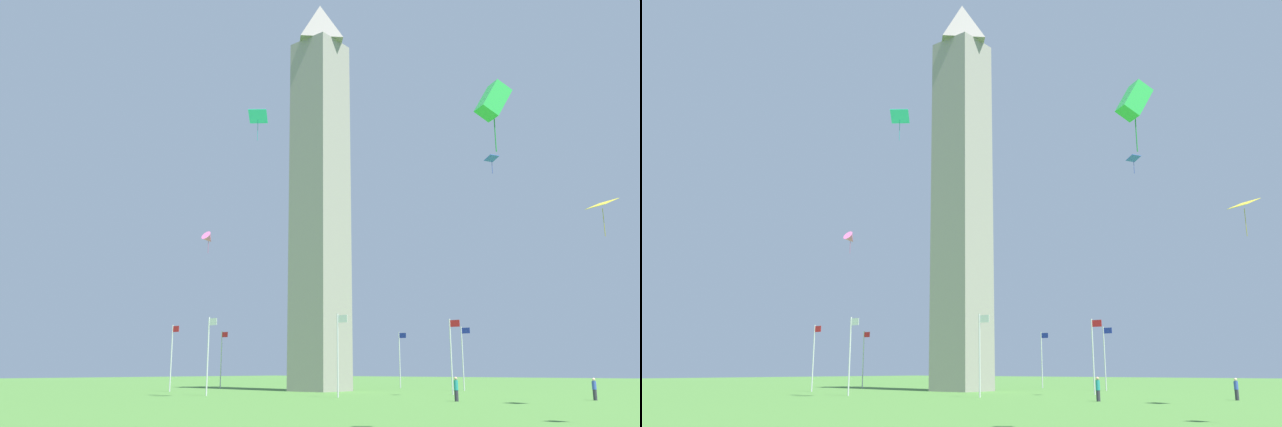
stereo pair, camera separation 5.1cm
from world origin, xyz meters
TOP-DOWN VIEW (x-y plane):
  - ground_plane at (0.00, 0.00)m, footprint 260.00×260.00m
  - obelisk_monument at (0.00, 0.00)m, footprint 5.13×5.13m
  - flagpole_n at (16.11, 0.00)m, footprint 1.12×0.14m
  - flagpole_ne at (11.41, 11.35)m, footprint 1.12×0.14m
  - flagpole_e at (0.07, 16.05)m, footprint 1.12×0.14m
  - flagpole_se at (-11.28, 11.35)m, footprint 1.12×0.14m
  - flagpole_s at (-15.98, 0.00)m, footprint 1.12×0.14m
  - flagpole_sw at (-11.28, -11.35)m, footprint 1.12×0.14m
  - flagpole_w at (0.07, -16.05)m, footprint 1.12×0.14m
  - flagpole_nw at (11.41, -11.35)m, footprint 1.12×0.14m
  - person_teal_shirt at (22.35, -11.15)m, footprint 0.32×0.32m
  - person_blue_shirt at (29.74, -2.85)m, footprint 0.32×0.32m
  - kite_yellow_diamond at (34.13, -11.66)m, footprint 2.05×2.00m
  - kite_green_box at (36.86, -34.38)m, footprint 1.32×1.46m
  - kite_blue_diamond at (23.42, -4.66)m, footprint 1.28×1.30m
  - kite_pink_delta at (2.44, -18.61)m, footprint 1.07×1.35m
  - kite_cyan_diamond at (9.86, -20.10)m, footprint 2.04×2.01m

SIDE VIEW (x-z plane):
  - ground_plane at x=0.00m, z-range 0.00..0.00m
  - person_blue_shirt at x=29.74m, z-range -0.01..1.67m
  - person_teal_shirt at x=22.35m, z-range 0.00..1.77m
  - flagpole_n at x=16.11m, z-range 0.37..7.38m
  - flagpole_ne at x=11.41m, z-range 0.37..7.38m
  - flagpole_e at x=0.07m, z-range 0.37..7.38m
  - flagpole_se at x=-11.28m, z-range 0.37..7.38m
  - flagpole_s at x=-15.98m, z-range 0.37..7.38m
  - flagpole_sw at x=-11.28m, z-range 0.37..7.38m
  - flagpole_w at x=0.07m, z-range 0.37..7.38m
  - flagpole_nw at x=11.41m, z-range 0.37..7.38m
  - kite_green_box at x=36.86m, z-range 10.77..13.52m
  - kite_yellow_diamond at x=34.13m, z-range 11.77..14.30m
  - kite_pink_delta at x=2.44m, z-range 12.69..14.67m
  - kite_blue_diamond at x=23.42m, z-range 19.53..21.08m
  - kite_cyan_diamond at x=9.86m, z-range 21.67..24.17m
  - obelisk_monument at x=0.00m, z-range 0.00..46.61m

